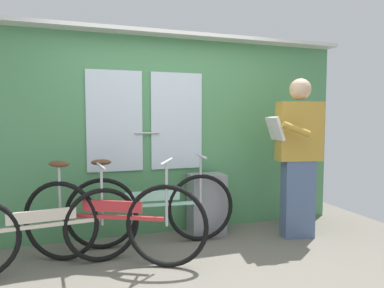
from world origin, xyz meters
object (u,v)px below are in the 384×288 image
object	(u,v)px
bicycle_by_pole	(112,221)
trash_bin_by_wall	(207,204)
passenger_reading_newspaper	(298,154)
bicycle_near_door	(152,208)
bicycle_leaning_behind	(41,230)

from	to	relation	value
bicycle_by_pole	trash_bin_by_wall	bearing A→B (deg)	51.29
bicycle_by_pole	passenger_reading_newspaper	size ratio (longest dim) A/B	0.91
passenger_reading_newspaper	trash_bin_by_wall	xyz separation A→B (m)	(-0.92, 0.43, -0.59)
passenger_reading_newspaper	trash_bin_by_wall	size ratio (longest dim) A/B	2.55
bicycle_by_pole	trash_bin_by_wall	size ratio (longest dim) A/B	2.32
bicycle_by_pole	bicycle_near_door	bearing A→B (deg)	64.30
bicycle_by_pole	trash_bin_by_wall	world-z (taller)	bicycle_by_pole
bicycle_leaning_behind	passenger_reading_newspaper	xyz separation A→B (m)	(2.61, 0.07, 0.56)
bicycle_leaning_behind	trash_bin_by_wall	size ratio (longest dim) A/B	2.46
passenger_reading_newspaper	trash_bin_by_wall	distance (m)	1.17
bicycle_leaning_behind	bicycle_near_door	bearing A→B (deg)	11.28
bicycle_leaning_behind	passenger_reading_newspaper	bearing A→B (deg)	-4.65
trash_bin_by_wall	bicycle_leaning_behind	bearing A→B (deg)	-163.58
bicycle_leaning_behind	passenger_reading_newspaper	world-z (taller)	passenger_reading_newspaper
bicycle_near_door	trash_bin_by_wall	distance (m)	0.69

